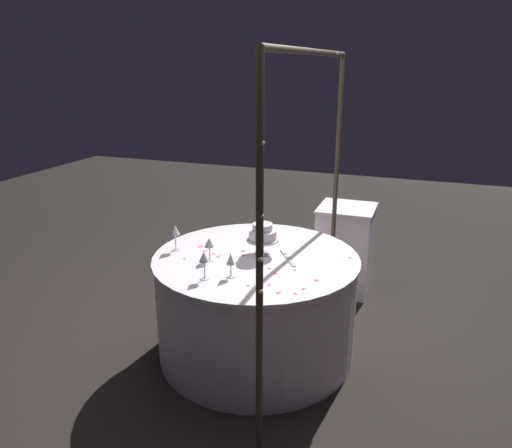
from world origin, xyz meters
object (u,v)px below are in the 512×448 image
(main_table, at_px, (256,305))
(tiered_cake, at_px, (263,234))
(wine_glass_3, at_px, (231,260))
(cake_knife, at_px, (287,257))
(wine_glass_2, at_px, (204,258))
(decorative_arch, at_px, (309,174))
(side_table, at_px, (345,248))
(wine_glass_1, at_px, (209,243))
(wine_glass_0, at_px, (175,231))

(main_table, relative_size, tiered_cake, 6.35)
(main_table, relative_size, wine_glass_3, 9.18)
(main_table, xyz_separation_m, cake_knife, (-0.06, 0.20, 0.37))
(wine_glass_2, bearing_deg, decorative_arch, 130.46)
(side_table, height_order, wine_glass_2, wine_glass_2)
(decorative_arch, bearing_deg, wine_glass_1, -74.39)
(wine_glass_3, xyz_separation_m, cake_knife, (-0.41, 0.23, -0.10))
(tiered_cake, height_order, cake_knife, tiered_cake)
(decorative_arch, relative_size, main_table, 1.47)
(tiered_cake, height_order, wine_glass_0, tiered_cake)
(wine_glass_0, bearing_deg, wine_glass_1, 73.46)
(wine_glass_0, relative_size, wine_glass_3, 1.21)
(decorative_arch, relative_size, cake_knife, 7.91)
(side_table, distance_m, cake_knife, 1.24)
(wine_glass_1, height_order, cake_knife, wine_glass_1)
(main_table, height_order, wine_glass_2, wine_glass_2)
(tiered_cake, relative_size, wine_glass_2, 1.25)
(decorative_arch, height_order, cake_knife, decorative_arch)
(decorative_arch, height_order, wine_glass_3, decorative_arch)
(decorative_arch, bearing_deg, wine_glass_0, -84.95)
(wine_glass_1, bearing_deg, wine_glass_2, 19.01)
(wine_glass_0, distance_m, cake_knife, 0.79)
(main_table, relative_size, wine_glass_1, 8.80)
(decorative_arch, xyz_separation_m, wine_glass_3, (0.36, -0.38, -0.49))
(decorative_arch, relative_size, wine_glass_0, 11.14)
(wine_glass_2, distance_m, cake_knife, 0.63)
(main_table, height_order, side_table, side_table)
(decorative_arch, relative_size, wine_glass_1, 12.94)
(wine_glass_1, distance_m, wine_glass_3, 0.30)
(main_table, height_order, wine_glass_3, wine_glass_3)
(wine_glass_0, xyz_separation_m, wine_glass_2, (0.36, 0.40, -0.01))
(main_table, distance_m, wine_glass_0, 0.77)
(wine_glass_0, xyz_separation_m, cake_knife, (-0.14, 0.77, -0.14))
(decorative_arch, distance_m, main_table, 1.02)
(main_table, height_order, cake_knife, cake_knife)
(tiered_cake, height_order, wine_glass_1, tiered_cake)
(main_table, distance_m, side_table, 1.29)
(main_table, bearing_deg, side_table, 161.90)
(main_table, bearing_deg, decorative_arch, 90.17)
(main_table, xyz_separation_m, side_table, (-1.23, 0.40, 0.02))
(side_table, distance_m, wine_glass_3, 1.71)
(wine_glass_1, xyz_separation_m, wine_glass_3, (0.19, 0.23, -0.01))
(wine_glass_1, bearing_deg, wine_glass_0, -106.54)
(wine_glass_0, bearing_deg, side_table, 143.50)
(wine_glass_3, bearing_deg, decorative_arch, 133.21)
(tiered_cake, bearing_deg, cake_knife, 91.11)
(wine_glass_0, bearing_deg, tiered_cake, 102.53)
(tiered_cake, bearing_deg, main_table, -28.22)
(side_table, xyz_separation_m, wine_glass_2, (1.67, -0.57, 0.48))
(decorative_arch, distance_m, tiered_cake, 0.56)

